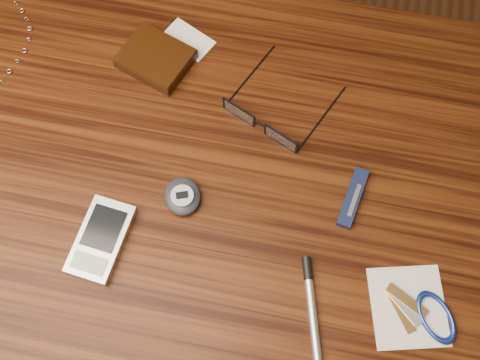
{
  "coord_description": "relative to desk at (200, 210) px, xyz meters",
  "views": [
    {
      "loc": [
        0.12,
        -0.29,
        1.51
      ],
      "look_at": [
        0.06,
        0.02,
        0.76
      ],
      "focal_mm": 45.0,
      "sensor_mm": 36.0,
      "label": 1
    }
  ],
  "objects": [
    {
      "name": "ground",
      "position": [
        0.0,
        0.0,
        -0.65
      ],
      "size": [
        3.8,
        3.8,
        0.0
      ],
      "primitive_type": "plane",
      "color": "#472814",
      "rests_on": "ground"
    },
    {
      "name": "silver_pen",
      "position": [
        0.18,
        -0.13,
        0.11
      ],
      "size": [
        0.05,
        0.14,
        0.01
      ],
      "color": "#B4B4B8",
      "rests_on": "desk"
    },
    {
      "name": "eyeglasses",
      "position": [
        0.07,
        0.11,
        0.11
      ],
      "size": [
        0.17,
        0.17,
        0.03
      ],
      "color": "black",
      "rests_on": "desk"
    },
    {
      "name": "pedometer",
      "position": [
        -0.01,
        -0.02,
        0.11
      ],
      "size": [
        0.07,
        0.07,
        0.02
      ],
      "color": "#202129",
      "rests_on": "desk"
    },
    {
      "name": "wallet_and_card",
      "position": [
        -0.1,
        0.18,
        0.11
      ],
      "size": [
        0.14,
        0.14,
        0.02
      ],
      "color": "black",
      "rests_on": "desk"
    },
    {
      "name": "pocket_knife",
      "position": [
        0.21,
        0.02,
        0.11
      ],
      "size": [
        0.03,
        0.09,
        0.01
      ],
      "color": "#0F1A32",
      "rests_on": "desk"
    },
    {
      "name": "desk",
      "position": [
        0.0,
        0.0,
        0.0
      ],
      "size": [
        1.0,
        0.7,
        0.75
      ],
      "color": "#371908",
      "rests_on": "ground"
    },
    {
      "name": "notepad_keys",
      "position": [
        0.32,
        -0.11,
        0.11
      ],
      "size": [
        0.13,
        0.12,
        0.01
      ],
      "color": "silver",
      "rests_on": "desk"
    },
    {
      "name": "pda_phone",
      "position": [
        -0.1,
        -0.1,
        0.11
      ],
      "size": [
        0.07,
        0.11,
        0.02
      ],
      "color": "#ABABB0",
      "rests_on": "desk"
    }
  ]
}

